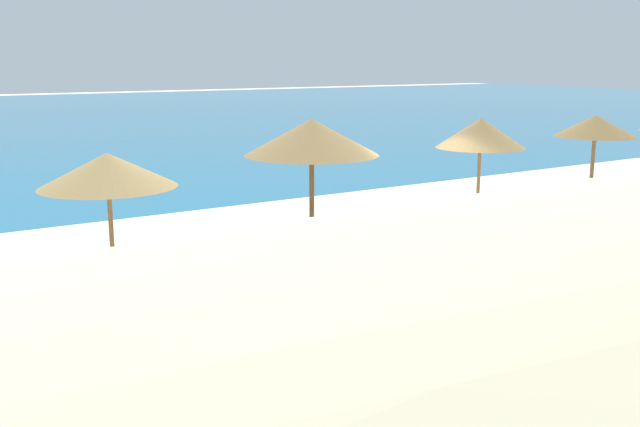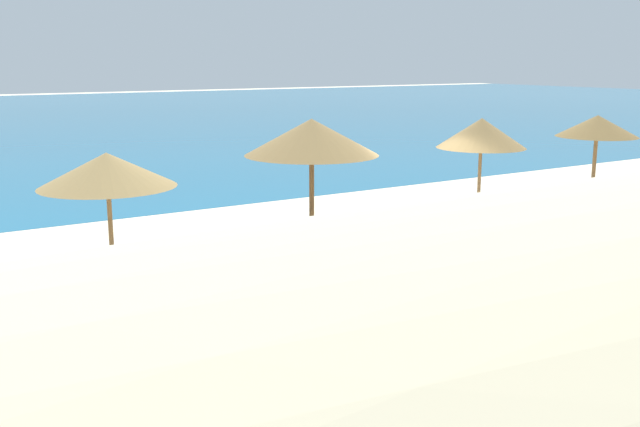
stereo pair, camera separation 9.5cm
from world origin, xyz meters
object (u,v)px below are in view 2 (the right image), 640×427
beach_umbrella_3 (107,170)px  lounge_chair_1 (618,209)px  beach_umbrella_6 (597,126)px  beach_umbrella_4 (312,137)px  beach_umbrella_5 (481,133)px

beach_umbrella_3 → lounge_chair_1: (11.56, -1.33, -1.69)m
beach_umbrella_3 → beach_umbrella_6: bearing=-1.9°
beach_umbrella_4 → beach_umbrella_5: size_ratio=1.05×
beach_umbrella_4 → beach_umbrella_3: bearing=177.4°
lounge_chair_1 → beach_umbrella_4: bearing=62.9°
beach_umbrella_4 → lounge_chair_1: bearing=-8.5°
beach_umbrella_5 → lounge_chair_1: (3.71, -0.83, -1.91)m
beach_umbrella_6 → lounge_chair_1: bearing=-105.6°
beach_umbrella_4 → beach_umbrella_6: (8.02, -0.22, -0.17)m
beach_umbrella_4 → beach_umbrella_5: (4.05, -0.33, -0.11)m
beach_umbrella_4 → beach_umbrella_5: bearing=-4.7°
beach_umbrella_3 → beach_umbrella_5: size_ratio=0.91×
beach_umbrella_5 → beach_umbrella_6: (3.97, 0.11, -0.05)m
beach_umbrella_3 → lounge_chair_1: 11.76m
beach_umbrella_3 → lounge_chair_1: beach_umbrella_3 is taller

